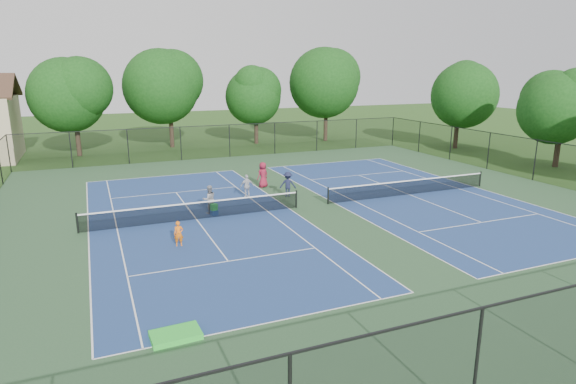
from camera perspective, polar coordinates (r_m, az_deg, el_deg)
name	(u,v)px	position (r m, az deg, el deg)	size (l,w,h in m)	color
ground	(312,206)	(28.90, 2.90, -1.67)	(140.00, 140.00, 0.00)	#234716
court_pad	(312,206)	(28.90, 2.90, -1.66)	(36.00, 36.00, 0.01)	#2A4B2E
tennis_court_left	(196,218)	(26.74, -10.81, -3.02)	(12.00, 23.83, 1.07)	navy
tennis_court_right	(409,193)	(32.41, 14.16, -0.14)	(12.00, 23.83, 1.07)	navy
perimeter_fence	(313,180)	(28.50, 2.94, 1.43)	(36.08, 36.08, 3.02)	black
tree_back_a	(73,91)	(49.12, -24.15, 10.89)	(6.80, 6.80, 9.15)	#2D2116
tree_back_b	(169,83)	(51.71, -13.97, 12.43)	(7.60, 7.60, 10.03)	#2D2116
tree_back_c	(256,93)	(52.92, -3.86, 11.64)	(6.00, 6.00, 8.40)	#2D2116
tree_back_d	(326,80)	(55.07, 4.58, 13.13)	(7.80, 7.80, 10.37)	#2D2116
tree_side_e	(460,91)	(52.48, 19.70, 11.19)	(6.60, 6.60, 8.87)	#2D2116
tree_side_f	(564,104)	(45.70, 29.88, 9.08)	(5.80, 5.80, 8.12)	#2D2116
child_player	(179,234)	(22.85, -12.84, -4.85)	(0.43, 0.28, 1.19)	orange
instructor	(209,199)	(27.62, -9.31, -0.86)	(0.79, 0.61, 1.62)	gray
bystander_a	(247,186)	(30.66, -4.88, 0.69)	(0.88, 0.37, 1.51)	silver
bystander_b	(288,184)	(30.81, -0.02, 0.92)	(1.05, 0.60, 1.62)	#191E39
bystander_c	(263,175)	(33.29, -2.99, 2.05)	(0.86, 0.56, 1.77)	maroon
ball_crate	(214,213)	(27.33, -8.74, -2.44)	(0.37, 0.31, 0.30)	navy
ball_hopper	(214,207)	(27.23, -8.76, -1.77)	(0.34, 0.28, 0.36)	green
green_tarp	(176,335)	(15.69, -13.17, -16.17)	(1.50, 0.93, 0.18)	green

